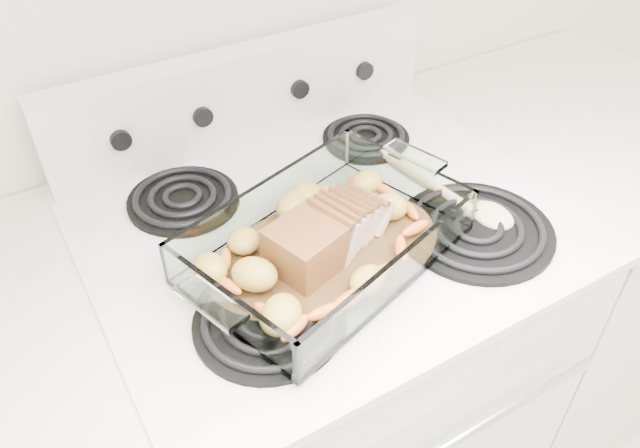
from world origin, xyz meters
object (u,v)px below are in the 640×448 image
electric_range (324,378)px  pork_roast (320,237)px  baking_dish (327,245)px  counter_right (544,272)px

electric_range → pork_roast: size_ratio=5.31×
electric_range → pork_roast: 0.52m
electric_range → baking_dish: bearing=-119.9°
counter_right → pork_roast: size_ratio=4.43×
electric_range → counter_right: electric_range is taller
electric_range → pork_roast: (-0.06, -0.09, 0.51)m
electric_range → pork_roast: electric_range is taller
counter_right → baking_dish: (-0.72, -0.09, 0.50)m
electric_range → baking_dish: electric_range is taller
pork_roast → electric_range: bearing=54.7°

